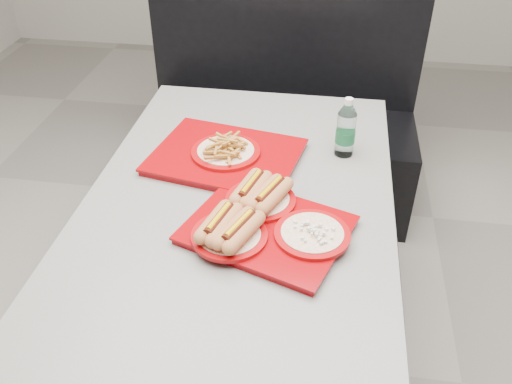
# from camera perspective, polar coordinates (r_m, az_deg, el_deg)

# --- Properties ---
(ground) EXTENTS (6.00, 6.00, 0.00)m
(ground) POSITION_cam_1_polar(r_m,az_deg,el_deg) (2.14, -1.38, -16.78)
(ground) COLOR gray
(ground) RESTS_ON ground
(diner_table) EXTENTS (0.92, 1.42, 0.75)m
(diner_table) POSITION_cam_1_polar(r_m,az_deg,el_deg) (1.71, -1.66, -4.85)
(diner_table) COLOR black
(diner_table) RESTS_ON ground
(booth_bench) EXTENTS (1.30, 0.57, 1.35)m
(booth_bench) POSITION_cam_1_polar(r_m,az_deg,el_deg) (2.70, 2.50, 7.34)
(booth_bench) COLOR black
(booth_bench) RESTS_ON ground
(tray_near) EXTENTS (0.50, 0.44, 0.09)m
(tray_near) POSITION_cam_1_polar(r_m,az_deg,el_deg) (1.46, 0.64, -3.09)
(tray_near) COLOR #840307
(tray_near) RESTS_ON diner_table
(tray_far) EXTENTS (0.51, 0.44, 0.09)m
(tray_far) POSITION_cam_1_polar(r_m,az_deg,el_deg) (1.75, -3.20, 4.08)
(tray_far) COLOR #840307
(tray_far) RESTS_ON diner_table
(water_bottle) EXTENTS (0.06, 0.06, 0.20)m
(water_bottle) POSITION_cam_1_polar(r_m,az_deg,el_deg) (1.77, 9.43, 6.39)
(water_bottle) COLOR silver
(water_bottle) RESTS_ON diner_table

